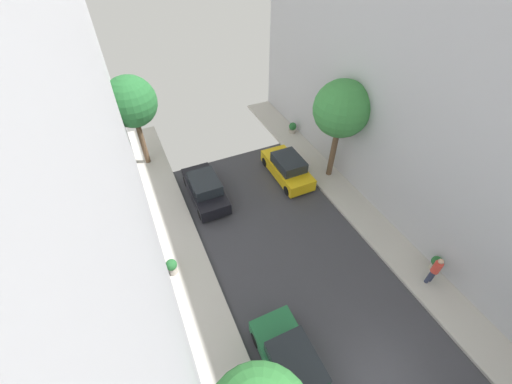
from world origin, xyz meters
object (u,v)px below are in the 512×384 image
street_tree_1 (342,109)px  pedestrian (435,270)px  parked_car_left_4 (205,189)px  potted_plant_1 (293,127)px  potted_plant_2 (172,266)px  parked_car_left_3 (293,366)px  potted_plant_4 (436,263)px  street_tree_2 (131,102)px  parked_car_right_2 (287,168)px

street_tree_1 → pedestrian: bearing=-91.3°
parked_car_left_4 → potted_plant_1: size_ratio=5.28×
parked_car_left_4 → potted_plant_2: size_ratio=4.56×
parked_car_left_4 → parked_car_left_3: bearing=-90.0°
pedestrian → potted_plant_4: pedestrian is taller
street_tree_2 → potted_plant_1: 11.50m
pedestrian → street_tree_2: size_ratio=0.29×
potted_plant_4 → parked_car_left_3: bearing=-172.1°
parked_car_left_4 → pedestrian: (7.75, -9.90, 0.35)m
potted_plant_2 → parked_car_left_3: bearing=-63.5°
parked_car_left_4 → street_tree_1: size_ratio=0.67×
potted_plant_2 → parked_car_right_2: bearing=26.2°
parked_car_left_4 → street_tree_2: (-2.55, 4.87, 3.83)m
parked_car_left_3 → pedestrian: (7.75, 0.76, 0.35)m
street_tree_2 → potted_plant_2: (-0.54, -9.34, -3.88)m
street_tree_2 → potted_plant_2: 10.13m
potted_plant_1 → parked_car_left_4: bearing=-154.0°
street_tree_1 → potted_plant_2: (-11.04, -3.16, -4.12)m
parked_car_left_3 → potted_plant_1: parked_car_left_3 is taller
street_tree_1 → street_tree_2: street_tree_1 is taller
pedestrian → street_tree_2: (-10.30, 14.77, 3.48)m
parked_car_left_3 → pedestrian: 7.80m
street_tree_1 → potted_plant_4: (0.53, -8.18, -4.13)m
potted_plant_4 → pedestrian: bearing=-150.4°
pedestrian → potted_plant_1: 13.92m
pedestrian → street_tree_1: street_tree_1 is taller
street_tree_1 → street_tree_2: bearing=149.5°
parked_car_right_2 → potted_plant_2: size_ratio=4.56×
parked_car_left_3 → parked_car_left_4: 10.67m
potted_plant_1 → parked_car_left_3: bearing=-119.2°
parked_car_right_2 → potted_plant_4: bearing=-71.5°
parked_car_left_3 → potted_plant_4: 8.57m
street_tree_1 → potted_plant_1: size_ratio=7.90×
parked_car_left_4 → potted_plant_1: bearing=26.0°
street_tree_2 → parked_car_left_3: bearing=-80.7°
parked_car_right_2 → potted_plant_1: size_ratio=5.28×
parked_car_right_2 → street_tree_1: street_tree_1 is taller
parked_car_right_2 → street_tree_2: street_tree_2 is taller
potted_plant_1 → parked_car_right_2: bearing=-123.2°
pedestrian → potted_plant_1: size_ratio=2.16×
parked_car_left_3 → potted_plant_2: bearing=116.5°
parked_car_left_4 → parked_car_right_2: (5.40, -0.29, 0.00)m
parked_car_left_4 → street_tree_2: bearing=117.7°
parked_car_left_3 → pedestrian: bearing=5.6°
potted_plant_1 → potted_plant_4: (0.28, -13.48, 0.10)m
parked_car_left_3 → potted_plant_2: (-3.09, 6.20, -0.05)m
parked_car_left_4 → parked_car_right_2: same height
street_tree_1 → potted_plant_1: street_tree_1 is taller
parked_car_left_4 → street_tree_1: bearing=-9.4°
street_tree_2 → street_tree_1: bearing=-30.5°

